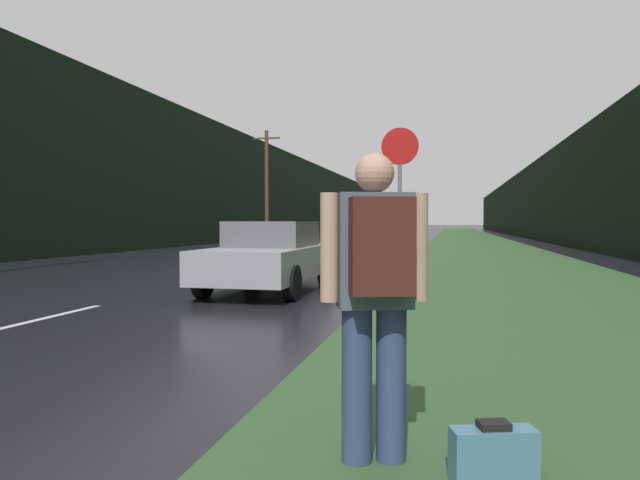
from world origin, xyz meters
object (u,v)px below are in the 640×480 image
Objects in this scene: suitcase at (493,456)px; car_passing_near at (270,256)px; hitchhiker_with_backpack at (376,288)px; stop_sign at (400,195)px.

car_passing_near is at bearing 97.61° from suitcase.
suitcase is 0.11× the size of car_passing_near.
car_passing_near is (-3.15, 7.83, -0.31)m from hitchhiker_with_backpack.
stop_sign is at bearing 80.89° from suitcase.
stop_sign reaches higher than hitchhiker_with_backpack.
suitcase is at bearing -26.03° from hitchhiker_with_backpack.
stop_sign reaches higher than car_passing_near.
hitchhiker_with_backpack is 8.45m from car_passing_near.
stop_sign is 0.72× the size of car_passing_near.
hitchhiker_with_backpack is at bearing 111.90° from car_passing_near.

